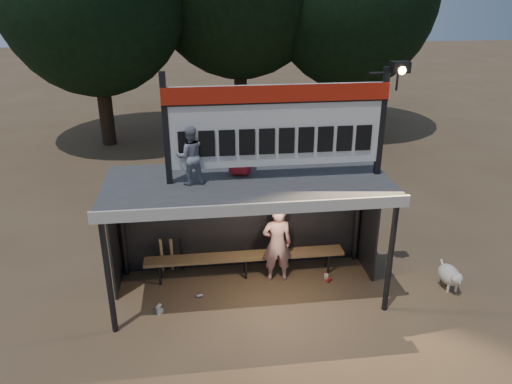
% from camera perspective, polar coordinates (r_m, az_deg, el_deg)
% --- Properties ---
extents(ground, '(80.00, 80.00, 0.00)m').
position_cam_1_polar(ground, '(9.85, -0.88, -11.20)').
color(ground, brown).
rests_on(ground, ground).
extents(player, '(0.59, 0.39, 1.62)m').
position_cam_1_polar(player, '(9.79, 2.41, -5.90)').
color(player, white).
rests_on(player, ground).
extents(child_a, '(0.53, 0.44, 1.01)m').
position_cam_1_polar(child_a, '(8.48, -7.56, 4.14)').
color(child_a, gray).
rests_on(child_a, dugout_shelter).
extents(child_b, '(0.63, 0.51, 1.11)m').
position_cam_1_polar(child_b, '(8.80, -1.88, 5.39)').
color(child_b, '#AE1A21').
rests_on(child_b, dugout_shelter).
extents(dugout_shelter, '(5.10, 2.08, 2.32)m').
position_cam_1_polar(dugout_shelter, '(9.16, -1.12, -0.75)').
color(dugout_shelter, '#38383B').
rests_on(dugout_shelter, ground).
extents(scoreboard_assembly, '(4.10, 0.27, 1.99)m').
position_cam_1_polar(scoreboard_assembly, '(8.51, 2.77, 7.89)').
color(scoreboard_assembly, black).
rests_on(scoreboard_assembly, dugout_shelter).
extents(bench, '(4.00, 0.35, 0.48)m').
position_cam_1_polar(bench, '(10.08, -1.25, -7.41)').
color(bench, brown).
rests_on(bench, ground).
extents(dog, '(0.36, 0.81, 0.49)m').
position_cam_1_polar(dog, '(10.48, 21.30, -8.87)').
color(dog, beige).
rests_on(dog, ground).
extents(bats, '(0.47, 0.32, 0.84)m').
position_cam_1_polar(bats, '(10.29, -9.62, -7.09)').
color(bats, '#A37C4C').
rests_on(bats, ground).
extents(litter, '(3.56, 1.37, 0.08)m').
position_cam_1_polar(litter, '(9.87, -0.15, -10.87)').
color(litter, '#B1301E').
rests_on(litter, ground).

